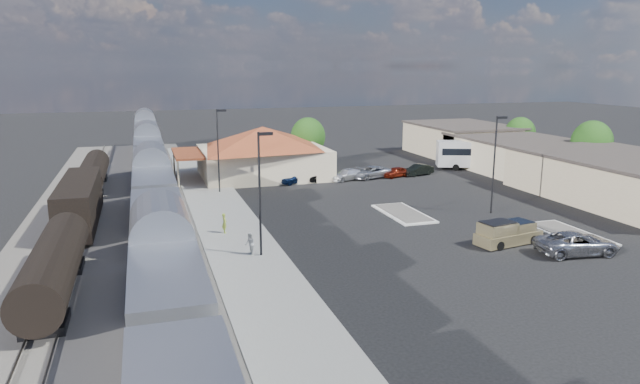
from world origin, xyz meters
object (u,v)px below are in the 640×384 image
object	(u,v)px
pickup_truck	(508,233)
suv	(577,243)
station_depot	(263,152)
coach_bus	(482,153)

from	to	relation	value
pickup_truck	suv	bearing A→B (deg)	-147.10
station_depot	suv	size ratio (longest dim) A/B	3.08
station_depot	suv	xyz separation A→B (m)	(15.62, -36.16, -2.30)
pickup_truck	suv	xyz separation A→B (m)	(3.29, -3.57, -0.05)
station_depot	pickup_truck	distance (m)	34.92
suv	pickup_truck	bearing A→B (deg)	50.52
suv	coach_bus	distance (m)	34.90
station_depot	pickup_truck	xyz separation A→B (m)	(12.32, -32.59, -2.26)
pickup_truck	suv	distance (m)	4.86
coach_bus	suv	bearing A→B (deg)	179.76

